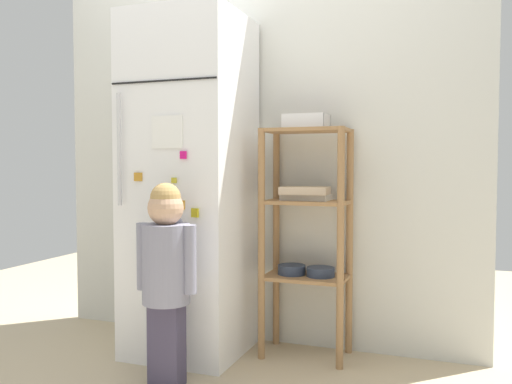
% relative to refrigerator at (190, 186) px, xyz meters
% --- Properties ---
extents(ground_plane, '(6.00, 6.00, 0.00)m').
position_rel_refrigerator_xyz_m(ground_plane, '(0.27, -0.02, -0.89)').
color(ground_plane, tan).
extents(kitchen_wall_back, '(2.50, 0.03, 2.29)m').
position_rel_refrigerator_xyz_m(kitchen_wall_back, '(0.27, 0.31, 0.25)').
color(kitchen_wall_back, silver).
rests_on(kitchen_wall_back, ground).
extents(refrigerator, '(0.58, 0.60, 1.79)m').
position_rel_refrigerator_xyz_m(refrigerator, '(0.00, 0.00, 0.00)').
color(refrigerator, white).
rests_on(refrigerator, ground).
extents(child_standing, '(0.30, 0.22, 0.93)m').
position_rel_refrigerator_xyz_m(child_standing, '(0.11, -0.45, -0.33)').
color(child_standing, '#3F3950').
rests_on(child_standing, ground).
extents(pantry_shelf_unit, '(0.45, 0.28, 1.19)m').
position_rel_refrigerator_xyz_m(pantry_shelf_unit, '(0.60, 0.14, -0.20)').
color(pantry_shelf_unit, '#9E7247').
rests_on(pantry_shelf_unit, ground).
extents(fruit_bin, '(0.22, 0.16, 0.08)m').
position_rel_refrigerator_xyz_m(fruit_bin, '(0.60, 0.15, 0.34)').
color(fruit_bin, white).
rests_on(fruit_bin, pantry_shelf_unit).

